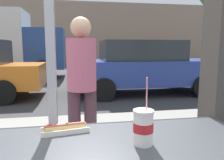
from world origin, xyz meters
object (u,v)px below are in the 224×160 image
at_px(hotdog_tray_near, 65,128).
at_px(parked_car_blue, 144,67).
at_px(pedestrian, 82,82).
at_px(soda_cup_right, 143,127).

bearing_deg(hotdog_tray_near, parked_car_blue, 68.05).
bearing_deg(parked_car_blue, pedestrian, -115.99).
xyz_separation_m(soda_cup_right, hotdog_tray_near, (-0.37, 0.22, -0.06)).
distance_m(soda_cup_right, parked_car_blue, 6.09).
relative_size(soda_cup_right, pedestrian, 0.20).
height_order(soda_cup_right, pedestrian, pedestrian).
bearing_deg(soda_cup_right, pedestrian, 99.26).
distance_m(parked_car_blue, pedestrian, 4.83).
bearing_deg(pedestrian, soda_cup_right, -80.74).
bearing_deg(parked_car_blue, soda_cup_right, -107.93).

